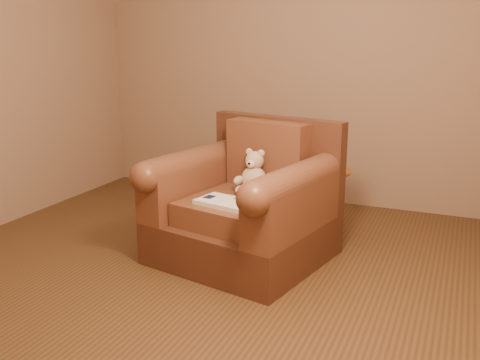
% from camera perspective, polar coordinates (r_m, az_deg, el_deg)
% --- Properties ---
extents(floor, '(4.00, 4.00, 0.00)m').
position_cam_1_polar(floor, '(3.79, -4.80, -9.69)').
color(floor, '#50361B').
rests_on(floor, ground).
extents(room, '(4.02, 4.02, 2.71)m').
position_cam_1_polar(room, '(3.45, -5.44, 17.16)').
color(room, '#94755B').
rests_on(room, ground).
extents(armchair, '(1.30, 1.26, 1.00)m').
position_cam_1_polar(armchair, '(3.91, 0.73, -2.83)').
color(armchair, '#482718').
rests_on(armchair, floor).
extents(teddy_bear, '(0.24, 0.26, 0.32)m').
position_cam_1_polar(teddy_bear, '(3.92, 1.38, 0.48)').
color(teddy_bear, tan).
rests_on(teddy_bear, armchair).
extents(guidebook, '(0.44, 0.31, 0.03)m').
position_cam_1_polar(guidebook, '(3.64, -1.47, -2.41)').
color(guidebook, beige).
rests_on(guidebook, armchair).
extents(side_table, '(0.41, 0.41, 0.58)m').
position_cam_1_polar(side_table, '(4.30, 8.90, -2.38)').
color(side_table, gold).
rests_on(side_table, floor).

